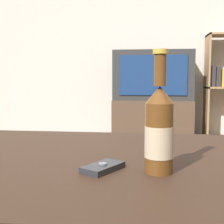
# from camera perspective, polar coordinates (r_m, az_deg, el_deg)

# --- Properties ---
(back_wall) EXTENTS (8.00, 0.05, 2.60)m
(back_wall) POSITION_cam_1_polar(r_m,az_deg,el_deg) (3.87, 3.74, 15.29)
(back_wall) COLOR beige
(back_wall) RESTS_ON ground_plane
(coffee_table) EXTENTS (1.36, 0.77, 0.47)m
(coffee_table) POSITION_cam_1_polar(r_m,az_deg,el_deg) (0.86, -7.99, -11.95)
(coffee_table) COLOR #332116
(coffee_table) RESTS_ON ground_plane
(tv_stand) EXTENTS (0.86, 0.49, 0.45)m
(tv_stand) POSITION_cam_1_polar(r_m,az_deg,el_deg) (3.52, 7.36, -1.39)
(tv_stand) COLOR #4C3828
(tv_stand) RESTS_ON ground_plane
(television) EXTENTS (0.86, 0.41, 0.53)m
(television) POSITION_cam_1_polar(r_m,az_deg,el_deg) (3.49, 7.47, 6.65)
(television) COLOR #2D2D2D
(television) RESTS_ON tv_stand
(beer_bottle) EXTENTS (0.06, 0.06, 0.27)m
(beer_bottle) POSITION_cam_1_polar(r_m,az_deg,el_deg) (0.68, 8.65, -3.21)
(beer_bottle) COLOR #563314
(beer_bottle) RESTS_ON coffee_table
(cell_phone) EXTENTS (0.10, 0.11, 0.02)m
(cell_phone) POSITION_cam_1_polar(r_m,az_deg,el_deg) (0.71, -1.69, -10.10)
(cell_phone) COLOR #232328
(cell_phone) RESTS_ON coffee_table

